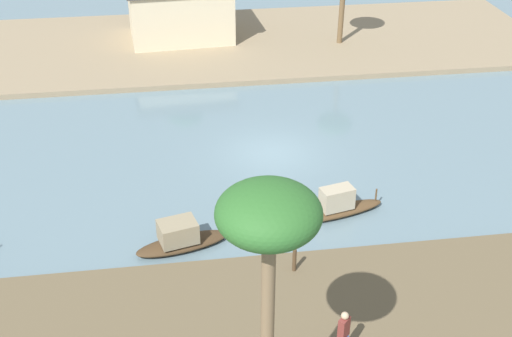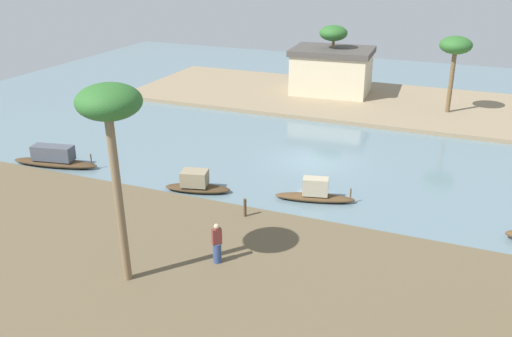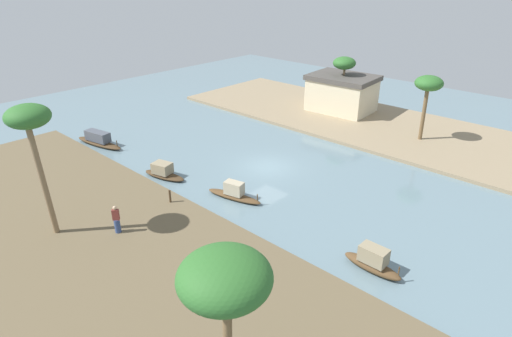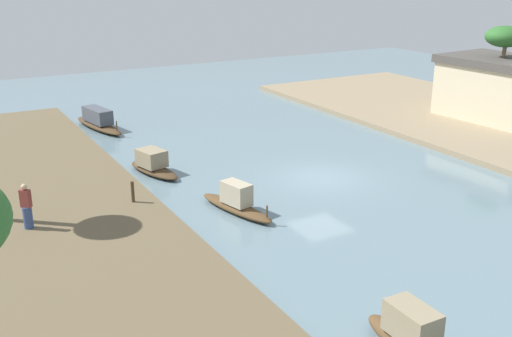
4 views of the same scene
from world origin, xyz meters
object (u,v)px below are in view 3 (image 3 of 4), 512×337
sampan_foreground (234,193)px  sampan_open_hull (99,140)px  sampan_near_left_bank (163,172)px  palm_tree_right_short (429,85)px  mooring_post (170,196)px  palm_tree_left_near (29,123)px  palm_tree_left_far (225,281)px  person_on_near_bank (117,221)px  sampan_downstream_large (373,262)px  palm_tree_right_tall (344,64)px  riverside_building (342,93)px

sampan_foreground → sampan_open_hull: 15.76m
sampan_near_left_bank → palm_tree_right_short: size_ratio=0.64×
mooring_post → palm_tree_left_near: 9.42m
sampan_foreground → palm_tree_left_far: bearing=-58.7°
person_on_near_bank → palm_tree_right_short: bearing=-149.4°
mooring_post → palm_tree_left_near: bearing=-106.9°
sampan_downstream_large → palm_tree_left_near: (-15.06, -9.76, 6.48)m
sampan_open_hull → sampan_near_left_bank: sampan_open_hull is taller
palm_tree_left_far → sampan_open_hull: bearing=159.9°
sampan_open_hull → palm_tree_right_tall: palm_tree_right_tall is taller
sampan_downstream_large → mooring_post: size_ratio=3.60×
sampan_near_left_bank → palm_tree_left_far: (17.09, -9.72, 5.46)m
palm_tree_right_short → palm_tree_right_tall: bearing=165.4°
sampan_downstream_large → person_on_near_bank: 14.37m
mooring_post → palm_tree_right_short: 23.67m
sampan_near_left_bank → mooring_post: (3.82, -2.26, 0.31)m
person_on_near_bank → sampan_open_hull: bearing=-70.1°
mooring_post → sampan_foreground: bearing=56.1°
sampan_near_left_bank → palm_tree_right_tall: palm_tree_right_tall is taller
sampan_downstream_large → sampan_open_hull: size_ratio=0.59×
sampan_open_hull → person_on_near_bank: 15.38m
sampan_downstream_large → palm_tree_right_short: size_ratio=0.56×
sampan_foreground → sampan_near_left_bank: sampan_foreground is taller
palm_tree_left_near → sampan_foreground: bearing=66.7°
sampan_open_hull → palm_tree_left_near: size_ratio=0.71×
sampan_foreground → person_on_near_bank: (-1.76, -7.74, 0.63)m
person_on_near_bank → palm_tree_left_far: palm_tree_left_far is taller
palm_tree_right_tall → palm_tree_right_short: palm_tree_right_short is taller
sampan_foreground → sampan_downstream_large: (10.65, -0.50, 0.12)m
sampan_foreground → mooring_post: size_ratio=4.70×
sampan_foreground → palm_tree_right_short: bearing=61.9°
palm_tree_right_short → palm_tree_left_near: bearing=-107.8°
palm_tree_right_short → riverside_building: (-9.92, 2.58, -2.99)m
palm_tree_right_tall → palm_tree_right_short: size_ratio=0.99×
sampan_downstream_large → palm_tree_right_tall: palm_tree_right_tall is taller
sampan_foreground → sampan_downstream_large: size_ratio=1.30×
palm_tree_right_short → riverside_building: palm_tree_right_short is taller
riverside_building → palm_tree_left_far: bearing=-67.6°
person_on_near_bank → palm_tree_left_far: size_ratio=0.27×
sampan_foreground → person_on_near_bank: size_ratio=2.42×
palm_tree_right_short → palm_tree_left_far: bearing=-78.5°
palm_tree_left_far → palm_tree_right_short: 30.17m
palm_tree_right_tall → person_on_near_bank: bearing=-83.4°
sampan_open_hull → riverside_building: size_ratio=0.78×
sampan_downstream_large → person_on_near_bank: bearing=-149.2°
palm_tree_left_near → palm_tree_left_far: size_ratio=1.18×
sampan_near_left_bank → riverside_building: riverside_building is taller
sampan_foreground → palm_tree_right_short: palm_tree_right_short is taller
sampan_downstream_large → palm_tree_right_tall: bearing=126.5°
person_on_near_bank → mooring_post: person_on_near_bank is taller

